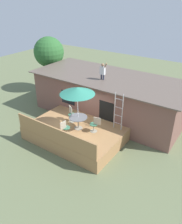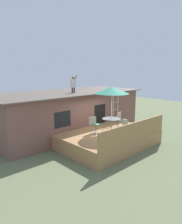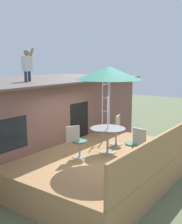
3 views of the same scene
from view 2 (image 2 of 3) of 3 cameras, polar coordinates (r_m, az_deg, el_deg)
name	(u,v)px [view 2 (image 2 of 3)]	position (r m, az deg, el deg)	size (l,w,h in m)	color
ground_plane	(107,145)	(12.12, 4.45, -9.02)	(40.00, 40.00, 0.00)	#66704C
house	(69,112)	(14.31, -6.19, -0.03)	(10.50, 4.50, 2.80)	brown
deck	(107,138)	(11.99, 4.48, -7.23)	(5.39, 3.84, 0.80)	#A87A4C
deck_railing	(135,131)	(10.63, 12.05, -5.08)	(5.29, 0.08, 0.90)	#A87A4C
patio_table	(111,121)	(11.80, 5.61, -2.56)	(1.04, 1.04, 0.74)	#A59E8C
patio_umbrella	(112,90)	(11.51, 5.77, 5.98)	(1.90, 1.90, 2.54)	silver
step_ladder	(116,106)	(13.88, 6.76, 1.68)	(0.52, 0.04, 2.20)	silver
person_figure	(73,83)	(13.45, -4.89, 7.89)	(0.47, 0.20, 1.11)	#33384C
patio_chair_left	(95,125)	(11.53, 1.02, -3.50)	(0.58, 0.44, 0.92)	#A59E8C
patio_chair_right	(118,120)	(12.71, 7.57, -2.20)	(0.61, 0.44, 0.92)	#A59E8C
patio_chair_near	(123,127)	(11.13, 8.88, -4.19)	(0.44, 0.62, 0.92)	#A59E8C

